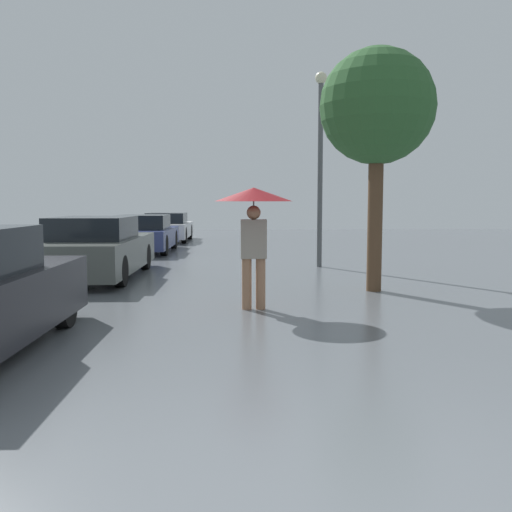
{
  "coord_description": "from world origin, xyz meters",
  "views": [
    {
      "loc": [
        -0.41,
        -2.66,
        1.57
      ],
      "look_at": [
        -0.15,
        5.59,
        0.78
      ],
      "focal_mm": 40.0,
      "sensor_mm": 36.0,
      "label": 1
    }
  ],
  "objects_px": {
    "tree": "(377,109)",
    "street_lamp": "(320,151)",
    "pedestrian": "(254,209)",
    "parked_car_second": "(96,249)",
    "parked_car_farthest": "(168,228)",
    "parked_car_third": "(144,234)"
  },
  "relations": [
    {
      "from": "parked_car_second",
      "to": "tree",
      "type": "xyz_separation_m",
      "value": [
        5.35,
        -1.97,
        2.57
      ]
    },
    {
      "from": "parked_car_second",
      "to": "parked_car_third",
      "type": "relative_size",
      "value": 1.1
    },
    {
      "from": "pedestrian",
      "to": "parked_car_second",
      "type": "height_order",
      "value": "pedestrian"
    },
    {
      "from": "street_lamp",
      "to": "tree",
      "type": "bearing_deg",
      "value": -83.5
    },
    {
      "from": "parked_car_second",
      "to": "street_lamp",
      "type": "xyz_separation_m",
      "value": [
        4.92,
        1.82,
        2.19
      ]
    },
    {
      "from": "street_lamp",
      "to": "parked_car_farthest",
      "type": "bearing_deg",
      "value": 117.53
    },
    {
      "from": "tree",
      "to": "street_lamp",
      "type": "relative_size",
      "value": 0.91
    },
    {
      "from": "parked_car_third",
      "to": "parked_car_second",
      "type": "bearing_deg",
      "value": -90.11
    },
    {
      "from": "tree",
      "to": "street_lamp",
      "type": "xyz_separation_m",
      "value": [
        -0.43,
        3.79,
        -0.38
      ]
    },
    {
      "from": "parked_car_second",
      "to": "street_lamp",
      "type": "bearing_deg",
      "value": 20.31
    },
    {
      "from": "parked_car_third",
      "to": "pedestrian",
      "type": "bearing_deg",
      "value": -71.88
    },
    {
      "from": "pedestrian",
      "to": "parked_car_second",
      "type": "distance_m",
      "value": 4.91
    },
    {
      "from": "pedestrian",
      "to": "tree",
      "type": "distance_m",
      "value": 3.22
    },
    {
      "from": "pedestrian",
      "to": "parked_car_farthest",
      "type": "relative_size",
      "value": 0.43
    },
    {
      "from": "parked_car_farthest",
      "to": "pedestrian",
      "type": "bearing_deg",
      "value": -78.21
    },
    {
      "from": "pedestrian",
      "to": "parked_car_third",
      "type": "xyz_separation_m",
      "value": [
        -3.17,
        9.69,
        -0.92
      ]
    },
    {
      "from": "pedestrian",
      "to": "tree",
      "type": "xyz_separation_m",
      "value": [
        2.17,
        1.66,
        1.7
      ]
    },
    {
      "from": "tree",
      "to": "parked_car_third",
      "type": "bearing_deg",
      "value": 123.65
    },
    {
      "from": "pedestrian",
      "to": "street_lamp",
      "type": "bearing_deg",
      "value": 72.31
    },
    {
      "from": "parked_car_second",
      "to": "tree",
      "type": "relative_size",
      "value": 1.07
    },
    {
      "from": "parked_car_second",
      "to": "street_lamp",
      "type": "relative_size",
      "value": 0.98
    },
    {
      "from": "parked_car_second",
      "to": "tree",
      "type": "bearing_deg",
      "value": -20.19
    }
  ]
}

